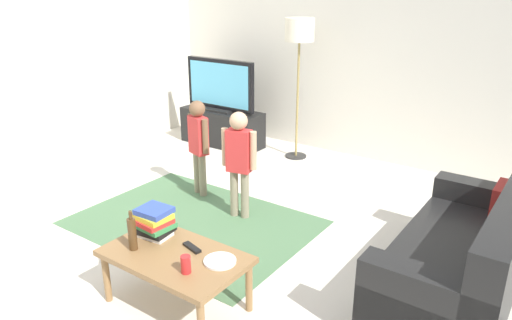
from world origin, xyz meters
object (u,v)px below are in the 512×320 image
couch (469,262)px  book_stack (154,222)px  coffee_table (175,260)px  tv_stand (222,128)px  tv (220,86)px  child_center (239,155)px  bottle (132,234)px  plate (220,261)px  tv_remote (192,247)px  floor_lamp (299,38)px  child_near_tv (198,139)px  soda_can (186,264)px

couch → book_stack: couch is taller
coffee_table → book_stack: (-0.31, 0.11, 0.16)m
tv_stand → tv: size_ratio=1.09×
tv_stand → child_center: size_ratio=1.13×
bottle → plate: size_ratio=1.34×
coffee_table → tv_remote: (0.05, 0.12, 0.06)m
tv_stand → couch: (3.70, -1.75, 0.05)m
tv → plate: tv is taller
tv_stand → book_stack: size_ratio=4.18×
floor_lamp → book_stack: floor_lamp is taller
book_stack → bottle: size_ratio=0.97×
child_center → book_stack: child_center is taller
couch → bottle: size_ratio=6.09×
tv → bottle: (1.78, -3.14, -0.30)m
floor_lamp → child_center: size_ratio=1.67×
child_near_tv → book_stack: 1.69m
floor_lamp → bottle: floor_lamp is taller
coffee_table → plate: 0.34m
coffee_table → soda_can: size_ratio=8.33×
child_center → bottle: 1.51m
tv_stand → tv: (-0.00, -0.02, 0.60)m
tv → floor_lamp: 1.34m
couch → floor_lamp: bearing=143.6°
tv_stand → soda_can: soda_can is taller
tv → couch: 4.12m
couch → child_near_tv: 2.84m
plate → floor_lamp: bearing=112.0°
tv_stand → child_near_tv: 1.77m
child_center → floor_lamp: bearing=103.7°
book_stack → child_near_tv: bearing=120.4°
bottle → plate: (0.60, 0.22, -0.12)m
book_stack → plate: bearing=-0.5°
floor_lamp → plate: 3.52m
tv_remote → plate: 0.27m
tv → tv_remote: bearing=-54.0°
child_near_tv → bottle: bearing=-62.3°
tv → floor_lamp: size_ratio=0.62×
couch → child_center: (-2.13, 0.08, 0.35)m
tv → soda_can: tv is taller
tv_stand → soda_can: (2.28, -3.16, 0.24)m
couch → soda_can: bearing=-135.3°
floor_lamp → tv_stand: bearing=-172.3°
coffee_table → bottle: 0.35m
couch → coffee_table: (-1.65, -1.29, 0.08)m
tv_remote → coffee_table: bearing=-98.0°
tv_stand → child_near_tv: size_ratio=1.15×
tv → plate: (2.38, -2.92, -0.42)m
tv → bottle: 3.62m
child_center → coffee_table: 1.48m
child_center → tv_remote: size_ratio=6.25×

